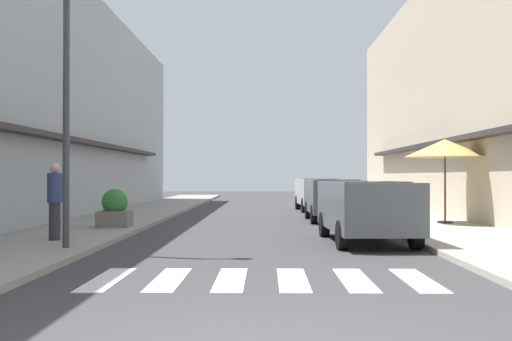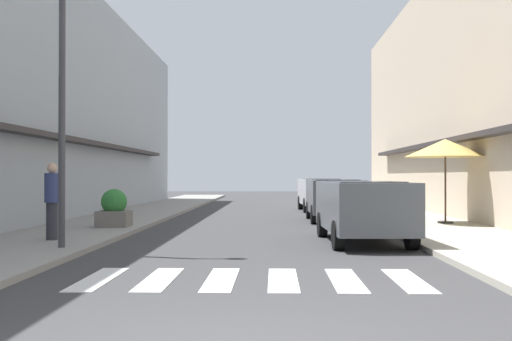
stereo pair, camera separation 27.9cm
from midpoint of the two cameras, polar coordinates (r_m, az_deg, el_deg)
name	(u,v)px [view 2 (the right image)]	position (r m, az deg, el deg)	size (l,w,h in m)	color
ground_plane	(264,223)	(21.10, 1.15, -4.83)	(85.17, 85.17, 0.00)	#38383A
sidewalk_left	(116,221)	(21.74, -12.40, -4.54)	(3.16, 54.20, 0.12)	gray
sidewalk_right	(415,221)	(21.65, 14.76, -4.55)	(3.16, 54.20, 0.12)	#ADA899
building_row_left	(10,98)	(24.05, -21.36, 6.26)	(5.50, 36.84, 8.82)	#939EA8
crosswalk	(252,280)	(9.62, 0.47, -10.02)	(5.20, 2.20, 0.01)	silver
parked_car_near	(363,204)	(14.97, 10.33, -3.07)	(1.95, 4.48, 1.47)	#4C5156
parked_car_mid	(334,195)	(21.89, 7.58, -2.26)	(1.83, 3.98, 1.47)	#4C5156
parked_car_far	(321,191)	(28.24, 6.26, -1.86)	(1.97, 4.13, 1.47)	silver
street_lamp	(71,82)	(13.44, -16.11, 7.83)	(1.19, 0.28, 5.63)	#38383D
cafe_umbrella	(445,148)	(20.24, 17.40, 1.96)	(2.49, 2.49, 2.62)	#262626
planter_midblock	(114,210)	(18.47, -12.52, -3.55)	(0.91, 0.91, 1.10)	slate
pedestrian_walking_near	(52,199)	(15.01, -17.76, -2.52)	(0.34, 0.34, 1.77)	#282B33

